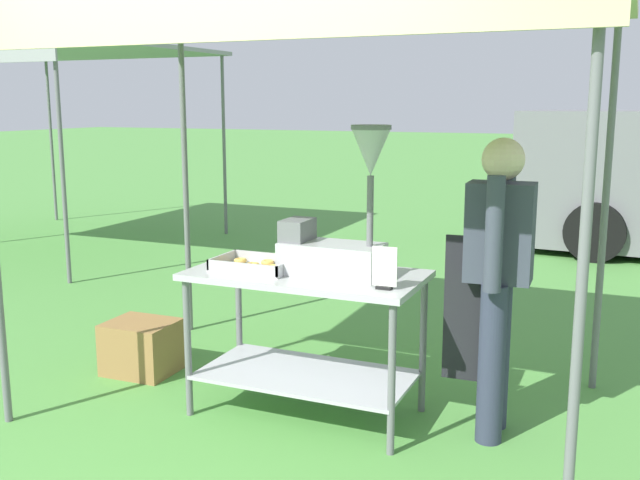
{
  "coord_description": "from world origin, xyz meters",
  "views": [
    {
      "loc": [
        1.81,
        -2.69,
        1.78
      ],
      "look_at": [
        0.14,
        1.16,
        0.99
      ],
      "focal_mm": 41.0,
      "sensor_mm": 36.0,
      "label": 1
    }
  ],
  "objects_px": {
    "donut_cart": "(306,311)",
    "donut_fryer": "(339,229)",
    "vendor": "(497,273)",
    "neighbour_tent": "(46,53)",
    "supply_crate": "(142,347)",
    "stall_canopy": "(313,18)",
    "menu_sign": "(385,271)",
    "donut_tray": "(255,266)"
  },
  "relations": [
    {
      "from": "donut_cart",
      "to": "neighbour_tent",
      "type": "xyz_separation_m",
      "value": [
        -4.99,
        3.37,
        1.76
      ]
    },
    {
      "from": "donut_fryer",
      "to": "vendor",
      "type": "relative_size",
      "value": 0.51
    },
    {
      "from": "donut_cart",
      "to": "vendor",
      "type": "height_order",
      "value": "vendor"
    },
    {
      "from": "donut_tray",
      "to": "supply_crate",
      "type": "distance_m",
      "value": 1.23
    },
    {
      "from": "menu_sign",
      "to": "supply_crate",
      "type": "bearing_deg",
      "value": 169.24
    },
    {
      "from": "donut_tray",
      "to": "donut_fryer",
      "type": "xyz_separation_m",
      "value": [
        0.49,
        0.06,
        0.24
      ]
    },
    {
      "from": "donut_tray",
      "to": "supply_crate",
      "type": "relative_size",
      "value": 0.98
    },
    {
      "from": "neighbour_tent",
      "to": "donut_fryer",
      "type": "bearing_deg",
      "value": -33.01
    },
    {
      "from": "donut_cart",
      "to": "supply_crate",
      "type": "bearing_deg",
      "value": 172.87
    },
    {
      "from": "donut_tray",
      "to": "vendor",
      "type": "relative_size",
      "value": 0.28
    },
    {
      "from": "donut_cart",
      "to": "donut_tray",
      "type": "height_order",
      "value": "donut_tray"
    },
    {
      "from": "donut_tray",
      "to": "neighbour_tent",
      "type": "height_order",
      "value": "neighbour_tent"
    },
    {
      "from": "stall_canopy",
      "to": "neighbour_tent",
      "type": "bearing_deg",
      "value": 146.77
    },
    {
      "from": "supply_crate",
      "to": "neighbour_tent",
      "type": "height_order",
      "value": "neighbour_tent"
    },
    {
      "from": "menu_sign",
      "to": "donut_fryer",
      "type": "bearing_deg",
      "value": 151.04
    },
    {
      "from": "donut_tray",
      "to": "vendor",
      "type": "bearing_deg",
      "value": 9.67
    },
    {
      "from": "supply_crate",
      "to": "neighbour_tent",
      "type": "distance_m",
      "value": 5.37
    },
    {
      "from": "vendor",
      "to": "neighbour_tent",
      "type": "height_order",
      "value": "neighbour_tent"
    },
    {
      "from": "stall_canopy",
      "to": "donut_cart",
      "type": "xyz_separation_m",
      "value": [
        0.0,
        -0.1,
        -1.62
      ]
    },
    {
      "from": "donut_tray",
      "to": "donut_fryer",
      "type": "distance_m",
      "value": 0.55
    },
    {
      "from": "supply_crate",
      "to": "donut_cart",
      "type": "bearing_deg",
      "value": -7.13
    },
    {
      "from": "donut_cart",
      "to": "vendor",
      "type": "distance_m",
      "value": 1.09
    },
    {
      "from": "vendor",
      "to": "supply_crate",
      "type": "xyz_separation_m",
      "value": [
        -2.32,
        0.0,
        -0.73
      ]
    },
    {
      "from": "menu_sign",
      "to": "donut_cart",
      "type": "bearing_deg",
      "value": 160.77
    },
    {
      "from": "menu_sign",
      "to": "supply_crate",
      "type": "height_order",
      "value": "menu_sign"
    },
    {
      "from": "neighbour_tent",
      "to": "donut_tray",
      "type": "bearing_deg",
      "value": -36.16
    },
    {
      "from": "vendor",
      "to": "supply_crate",
      "type": "bearing_deg",
      "value": 179.94
    },
    {
      "from": "donut_fryer",
      "to": "stall_canopy",
      "type": "bearing_deg",
      "value": 153.05
    },
    {
      "from": "donut_cart",
      "to": "supply_crate",
      "type": "height_order",
      "value": "donut_cart"
    },
    {
      "from": "donut_cart",
      "to": "donut_fryer",
      "type": "height_order",
      "value": "donut_fryer"
    },
    {
      "from": "vendor",
      "to": "neighbour_tent",
      "type": "bearing_deg",
      "value": 151.95
    },
    {
      "from": "stall_canopy",
      "to": "donut_tray",
      "type": "height_order",
      "value": "stall_canopy"
    },
    {
      "from": "donut_cart",
      "to": "vendor",
      "type": "relative_size",
      "value": 0.82
    },
    {
      "from": "donut_fryer",
      "to": "neighbour_tent",
      "type": "relative_size",
      "value": 0.25
    },
    {
      "from": "menu_sign",
      "to": "vendor",
      "type": "xyz_separation_m",
      "value": [
        0.51,
        0.34,
        -0.03
      ]
    },
    {
      "from": "menu_sign",
      "to": "neighbour_tent",
      "type": "xyz_separation_m",
      "value": [
        -5.52,
        3.55,
        1.44
      ]
    },
    {
      "from": "stall_canopy",
      "to": "vendor",
      "type": "bearing_deg",
      "value": 3.32
    },
    {
      "from": "stall_canopy",
      "to": "donut_fryer",
      "type": "distance_m",
      "value": 1.15
    },
    {
      "from": "stall_canopy",
      "to": "supply_crate",
      "type": "height_order",
      "value": "stall_canopy"
    },
    {
      "from": "donut_fryer",
      "to": "neighbour_tent",
      "type": "height_order",
      "value": "neighbour_tent"
    },
    {
      "from": "donut_cart",
      "to": "menu_sign",
      "type": "distance_m",
      "value": 0.64
    },
    {
      "from": "vendor",
      "to": "neighbour_tent",
      "type": "relative_size",
      "value": 0.49
    }
  ]
}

